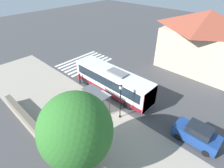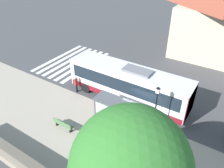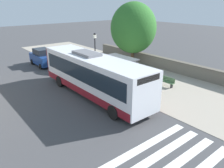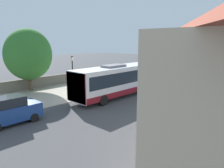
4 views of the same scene
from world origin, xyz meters
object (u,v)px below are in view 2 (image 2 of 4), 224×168
(pedestrian, at_px, (76,83))
(street_lamp_near, at_px, (156,108))
(bus, at_px, (128,83))
(bus_shelter, at_px, (114,107))
(shade_tree, at_px, (130,168))
(bench, at_px, (63,124))

(pedestrian, relative_size, street_lamp_near, 0.40)
(bus, height_order, bus_shelter, bus)
(pedestrian, bearing_deg, bus, -70.40)
(bus_shelter, bearing_deg, pedestrian, 69.83)
(pedestrian, height_order, shade_tree, shade_tree)
(bench, xyz_separation_m, street_lamp_near, (3.39, -6.24, 2.14))
(bench, height_order, street_lamp_near, street_lamp_near)
(bench, bearing_deg, street_lamp_near, -61.45)
(bench, height_order, shade_tree, shade_tree)
(bus, relative_size, bench, 6.36)
(bus, xyz_separation_m, pedestrian, (-1.74, 4.88, -0.76))
(bus, distance_m, shade_tree, 11.17)
(bench, bearing_deg, bus, -20.41)
(bus_shelter, bearing_deg, bus, 13.50)
(bus, distance_m, street_lamp_near, 4.93)
(bus, relative_size, shade_tree, 1.58)
(bus, bearing_deg, street_lamp_near, -126.93)
(shade_tree, bearing_deg, pedestrian, 52.63)
(bus_shelter, relative_size, pedestrian, 1.94)
(pedestrian, bearing_deg, shade_tree, -127.37)
(bench, distance_m, street_lamp_near, 7.42)
(pedestrian, bearing_deg, bus_shelter, -110.17)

